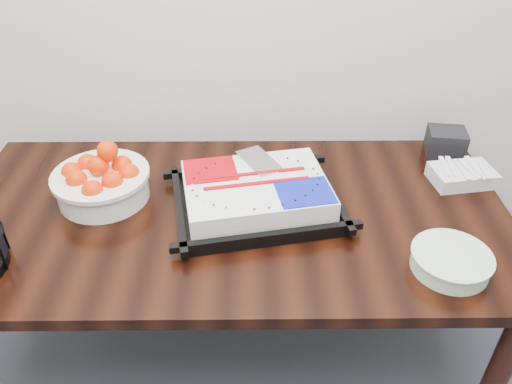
{
  "coord_description": "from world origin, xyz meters",
  "views": [
    {
      "loc": [
        0.07,
        0.72,
        1.74
      ],
      "look_at": [
        0.08,
        1.99,
        0.83
      ],
      "focal_mm": 35.0,
      "sensor_mm": 36.0,
      "label": 1
    }
  ],
  "objects_px": {
    "tangerine_bowl": "(101,176)",
    "plate_stack": "(451,261)",
    "napkin_box": "(446,142)",
    "table": "(232,231)",
    "cake_tray": "(256,194)"
  },
  "relations": [
    {
      "from": "cake_tray",
      "to": "table",
      "type": "bearing_deg",
      "value": -166.68
    },
    {
      "from": "cake_tray",
      "to": "napkin_box",
      "type": "distance_m",
      "value": 0.79
    },
    {
      "from": "napkin_box",
      "to": "tangerine_bowl",
      "type": "bearing_deg",
      "value": -167.29
    },
    {
      "from": "table",
      "to": "tangerine_bowl",
      "type": "bearing_deg",
      "value": 170.19
    },
    {
      "from": "table",
      "to": "cake_tray",
      "type": "relative_size",
      "value": 3.1
    },
    {
      "from": "plate_stack",
      "to": "table",
      "type": "bearing_deg",
      "value": 156.17
    },
    {
      "from": "table",
      "to": "cake_tray",
      "type": "height_order",
      "value": "cake_tray"
    },
    {
      "from": "plate_stack",
      "to": "napkin_box",
      "type": "distance_m",
      "value": 0.65
    },
    {
      "from": "cake_tray",
      "to": "plate_stack",
      "type": "xyz_separation_m",
      "value": [
        0.54,
        -0.29,
        -0.02
      ]
    },
    {
      "from": "table",
      "to": "napkin_box",
      "type": "bearing_deg",
      "value": 23.63
    },
    {
      "from": "tangerine_bowl",
      "to": "plate_stack",
      "type": "distance_m",
      "value": 1.1
    },
    {
      "from": "table",
      "to": "cake_tray",
      "type": "bearing_deg",
      "value": 13.32
    },
    {
      "from": "cake_tray",
      "to": "tangerine_bowl",
      "type": "relative_size",
      "value": 1.84
    },
    {
      "from": "tangerine_bowl",
      "to": "plate_stack",
      "type": "height_order",
      "value": "tangerine_bowl"
    },
    {
      "from": "plate_stack",
      "to": "napkin_box",
      "type": "bearing_deg",
      "value": 73.81
    }
  ]
}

